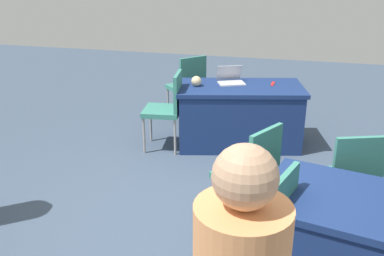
% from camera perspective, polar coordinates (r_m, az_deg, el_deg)
% --- Properties ---
extents(ground_plane, '(14.40, 14.40, 0.00)m').
position_cam_1_polar(ground_plane, '(3.93, -2.23, -13.39)').
color(ground_plane, '#3D4C60').
extents(table_foreground, '(1.68, 1.11, 0.77)m').
position_cam_1_polar(table_foreground, '(5.52, 6.16, 1.68)').
color(table_foreground, navy).
rests_on(table_foreground, ground).
extents(chair_tucked_left, '(0.49, 0.49, 0.96)m').
position_cam_1_polar(chair_tucked_left, '(5.31, -3.20, 2.93)').
color(chair_tucked_left, '#9E9993').
rests_on(chair_tucked_left, ground).
extents(chair_tucked_right, '(0.62, 0.62, 0.96)m').
position_cam_1_polar(chair_tucked_right, '(6.25, -0.50, 5.79)').
color(chair_tucked_right, '#9E9993').
rests_on(chair_tucked_right, ground).
extents(chair_aisle, '(0.56, 0.56, 0.96)m').
position_cam_1_polar(chair_aisle, '(3.85, 19.83, -5.99)').
color(chair_aisle, '#9E9993').
rests_on(chair_aisle, ground).
extents(chair_by_pillar, '(0.55, 0.55, 0.96)m').
position_cam_1_polar(chair_by_pillar, '(3.10, 9.35, -12.00)').
color(chair_by_pillar, '#9E9993').
rests_on(chair_by_pillar, ground).
extents(chair_back_row, '(0.60, 0.60, 0.95)m').
position_cam_1_polar(chair_back_row, '(3.80, 7.78, -5.40)').
color(chair_back_row, '#9E9993').
rests_on(chair_back_row, ground).
extents(laptop_silver, '(0.41, 0.39, 0.21)m').
position_cam_1_polar(laptop_silver, '(5.51, 5.07, 6.27)').
color(laptop_silver, silver).
rests_on(laptop_silver, table_foreground).
extents(yarn_ball, '(0.12, 0.12, 0.12)m').
position_cam_1_polar(yarn_ball, '(5.35, 0.57, 6.14)').
color(yarn_ball, beige).
rests_on(yarn_ball, table_foreground).
extents(scissors_red, '(0.04, 0.18, 0.01)m').
position_cam_1_polar(scissors_red, '(5.55, 10.50, 5.71)').
color(scissors_red, red).
rests_on(scissors_red, table_foreground).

